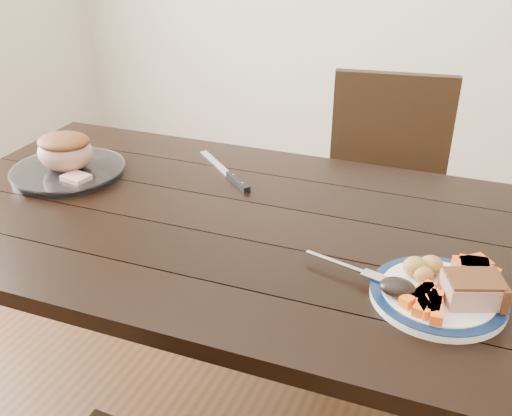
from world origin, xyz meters
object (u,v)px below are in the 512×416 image
at_px(serving_platter, 69,172).
at_px(carving_knife, 232,177).
at_px(dining_table, 231,248).
at_px(dinner_plate, 438,296).
at_px(pork_slice, 472,290).
at_px(fork, 350,268).
at_px(chair_far, 384,194).
at_px(roast_joint, 65,152).

height_order(serving_platter, carving_knife, serving_platter).
bearing_deg(dining_table, dinner_plate, -15.16).
relative_size(pork_slice, fork, 0.57).
distance_m(dining_table, chair_far, 0.79).
distance_m(dinner_plate, carving_knife, 0.70).
height_order(dining_table, pork_slice, pork_slice).
bearing_deg(carving_knife, fork, 2.09).
height_order(dining_table, carving_knife, carving_knife).
xyz_separation_m(serving_platter, pork_slice, (1.11, -0.19, 0.03)).
distance_m(chair_far, pork_slice, 0.98).
distance_m(chair_far, fork, 0.91).
relative_size(pork_slice, roast_joint, 0.63).
relative_size(dining_table, roast_joint, 10.28).
distance_m(dining_table, carving_knife, 0.24).
relative_size(chair_far, pork_slice, 9.18).
relative_size(dinner_plate, pork_slice, 2.58).
bearing_deg(carving_knife, pork_slice, 12.35).
height_order(fork, carving_knife, fork).
relative_size(chair_far, carving_knife, 3.59).
height_order(dining_table, dinner_plate, dinner_plate).
relative_size(dining_table, serving_platter, 5.27).
bearing_deg(pork_slice, roast_joint, 170.50).
height_order(pork_slice, roast_joint, roast_joint).
relative_size(serving_platter, carving_knife, 1.20).
height_order(dinner_plate, serving_platter, serving_platter).
xyz_separation_m(dinner_plate, pork_slice, (0.06, -0.00, 0.03)).
bearing_deg(dining_table, fork, -21.11).
bearing_deg(roast_joint, fork, -11.11).
xyz_separation_m(fork, carving_knife, (-0.43, 0.34, -0.01)).
bearing_deg(pork_slice, dining_table, 165.86).
xyz_separation_m(dinner_plate, fork, (-0.18, 0.01, 0.01)).
bearing_deg(fork, pork_slice, 8.26).
xyz_separation_m(dining_table, carving_knife, (-0.09, 0.20, 0.10)).
height_order(pork_slice, carving_knife, pork_slice).
distance_m(serving_platter, carving_knife, 0.47).
distance_m(pork_slice, carving_knife, 0.76).
bearing_deg(roast_joint, carving_knife, 20.36).
bearing_deg(dining_table, serving_platter, 175.69).
bearing_deg(chair_far, roast_joint, 31.53).
height_order(fork, roast_joint, roast_joint).
distance_m(chair_far, dinner_plate, 0.95).
distance_m(serving_platter, fork, 0.89).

